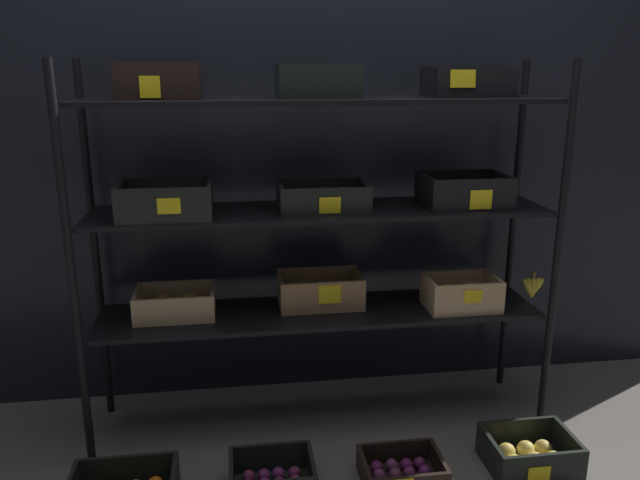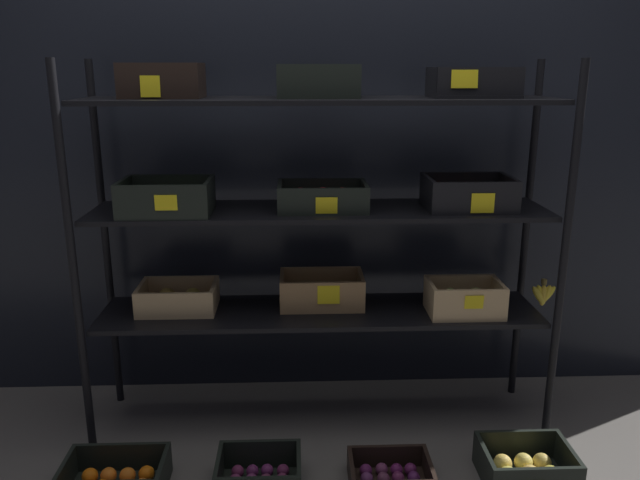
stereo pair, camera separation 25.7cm
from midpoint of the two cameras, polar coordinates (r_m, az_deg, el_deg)
The scene contains 5 objects.
ground_plane at distance 2.91m, azimuth -2.63°, elevation -16.09°, with size 10.00×10.00×0.00m, color #605B56.
storefront_wall at distance 2.91m, azimuth -3.72°, elevation 8.50°, with size 4.28×0.12×2.34m, color black.
display_rack at distance 2.54m, azimuth -2.72°, elevation 2.72°, with size 2.00×0.45×1.56m.
crate_ground_center_plum at distance 2.53m, azimuth 4.43°, elevation -20.55°, with size 0.31×0.24×0.10m.
crate_ground_apple_gold at distance 2.69m, azimuth 15.90°, elevation -18.46°, with size 0.34×0.26×0.14m.
Camera 1 is at (-0.36, -2.46, 1.53)m, focal length 35.02 mm.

